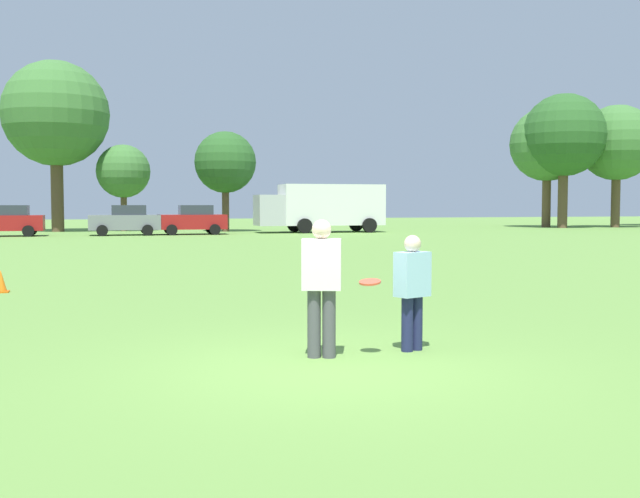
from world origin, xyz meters
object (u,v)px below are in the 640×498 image
Objects in this scene: player_defender at (412,286)px; parked_car_near_right at (125,220)px; player_thrower at (322,280)px; box_truck at (322,206)px; traffic_cone at (1,282)px; frisbee at (370,282)px; parked_car_far_right at (193,220)px; parked_car_mid_right at (7,221)px.

parked_car_near_right is at bearing 93.81° from player_defender.
box_truck is at bearing 73.81° from player_thrower.
frisbee is at bearing -58.39° from traffic_cone.
player_thrower is 0.40× the size of parked_car_near_right.
traffic_cone is 30.74m from parked_car_far_right.
parked_car_far_right is at bearing 0.70° from parked_car_near_right.
player_defender is at bearing 18.28° from frisbee.
parked_car_mid_right is (-9.25, 38.48, 0.09)m from player_defender.
parked_car_far_right is at bearing 76.03° from traffic_cone.
frisbee is 0.57× the size of traffic_cone.
parked_car_near_right is at bearing -2.97° from parked_car_mid_right.
parked_car_near_right is 12.84m from box_truck.
parked_car_far_right is at bearing -1.60° from parked_car_mid_right.
parked_car_near_right and parked_car_far_right have the same top height.
traffic_cone is (-5.93, 8.36, -0.60)m from player_defender.
player_defender is at bearing 4.58° from player_thrower.
parked_car_far_right is 0.49× the size of box_truck.
player_thrower is at bearing -106.19° from box_truck.
parked_car_mid_right is at bearing 96.29° from traffic_cone.
traffic_cone is 30.32m from parked_car_mid_right.
parked_car_mid_right is 1.00× the size of parked_car_near_right.
player_thrower is at bearing -175.42° from player_defender.
traffic_cone is 0.11× the size of parked_car_near_right.
frisbee is at bearing -161.72° from player_defender.
frisbee is 38.46m from parked_car_far_right.
frisbee is at bearing -87.18° from parked_car_near_right.
parked_car_far_right is 8.84m from box_truck.
parked_car_near_right is at bearing -179.30° from parked_car_far_right.
traffic_cone is at bearing 125.36° from player_defender.
parked_car_mid_right is at bearing 177.03° from parked_car_near_right.
box_truck is at bearing 75.46° from player_defender.
parked_car_near_right is 4.03m from parked_car_far_right.
player_thrower is at bearing -60.99° from traffic_cone.
player_thrower is at bearing 168.75° from frisbee.
parked_car_near_right is 0.49× the size of box_truck.
parked_car_mid_right is 1.00× the size of parked_car_far_right.
box_truck reaches higher than traffic_cone.
frisbee is at bearing -77.48° from parked_car_mid_right.
frisbee is 0.07× the size of parked_car_near_right.
box_truck is (19.46, 0.87, 0.83)m from parked_car_mid_right.
box_truck reaches higher than player_defender.
parked_car_mid_right is 19.50m from box_truck.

